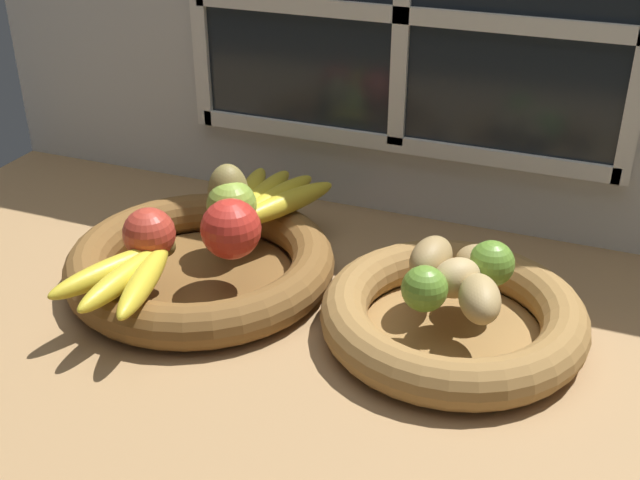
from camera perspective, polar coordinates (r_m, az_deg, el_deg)
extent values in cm
cube|color=#9E774C|center=(103.77, 0.66, -5.34)|extent=(140.00, 90.00, 3.00)
cube|color=silver|center=(118.29, 6.12, 14.26)|extent=(140.00, 3.00, 55.00)
cube|color=black|center=(115.70, 5.94, 15.74)|extent=(64.00, 0.80, 38.00)
cube|color=white|center=(115.13, 5.85, 15.68)|extent=(2.40, 1.20, 38.00)
cube|color=white|center=(115.13, 5.85, 15.68)|extent=(64.00, 1.20, 2.40)
cube|color=white|center=(120.74, 5.41, 6.86)|extent=(64.00, 1.20, 2.40)
cylinder|color=brown|center=(108.81, -8.40, -2.68)|extent=(24.60, 24.60, 1.00)
torus|color=brown|center=(107.62, -8.48, -1.61)|extent=(35.71, 35.71, 5.71)
cylinder|color=olive|center=(98.42, 9.34, -6.47)|extent=(21.44, 21.44, 1.00)
torus|color=olive|center=(97.11, 9.45, -5.33)|extent=(31.85, 31.85, 5.71)
sphere|color=#B73828|center=(102.73, -12.07, 0.44)|extent=(6.68, 6.68, 6.68)
sphere|color=#8CAD3D|center=(108.23, -6.30, 2.48)|extent=(6.82, 6.82, 6.82)
sphere|color=red|center=(101.08, -6.36, 0.78)|extent=(7.72, 7.72, 7.72)
ellipsoid|color=olive|center=(109.68, -6.55, 3.31)|extent=(7.47, 7.56, 8.45)
ellipsoid|color=gold|center=(99.42, -14.75, -2.13)|extent=(8.88, 16.48, 2.97)
ellipsoid|color=gold|center=(97.71, -13.74, -2.57)|extent=(4.11, 16.72, 2.97)
ellipsoid|color=gold|center=(96.54, -12.42, -2.81)|extent=(6.82, 16.79, 2.97)
sphere|color=brown|center=(103.26, -10.95, -0.45)|extent=(2.67, 2.67, 2.67)
ellipsoid|color=gold|center=(112.31, -2.56, 2.60)|extent=(10.52, 18.26, 3.14)
ellipsoid|color=gold|center=(113.53, -3.32, 2.88)|extent=(6.93, 18.86, 3.14)
ellipsoid|color=gold|center=(114.48, -4.18, 3.07)|extent=(3.27, 18.64, 3.14)
ellipsoid|color=gold|center=(115.10, -5.13, 3.18)|extent=(7.17, 18.85, 3.14)
sphere|color=brown|center=(107.04, -6.28, 1.07)|extent=(2.83, 2.83, 2.83)
ellipsoid|color=tan|center=(91.00, 11.30, -4.11)|extent=(6.98, 8.92, 4.75)
ellipsoid|color=tan|center=(94.32, 9.70, -2.67)|extent=(7.42, 7.54, 4.80)
ellipsoid|color=#A38451|center=(98.11, 11.51, -1.68)|extent=(8.21, 7.36, 4.40)
ellipsoid|color=#A38451|center=(97.41, 7.91, -1.33)|extent=(5.64, 8.20, 5.13)
sphere|color=olive|center=(91.19, 7.45, -3.46)|extent=(5.35, 5.35, 5.35)
sphere|color=olive|center=(97.21, 12.10, -1.65)|extent=(5.58, 5.58, 5.58)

